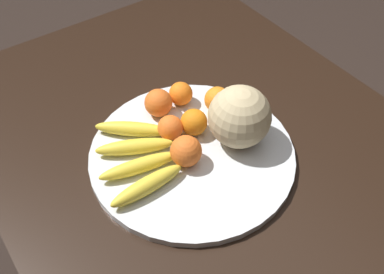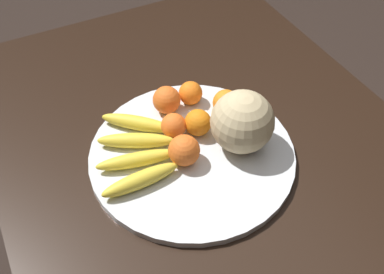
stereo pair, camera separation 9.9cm
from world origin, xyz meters
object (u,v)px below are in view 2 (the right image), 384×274
at_px(kitchen_table, 204,168).
at_px(orange_top_small, 174,126).
at_px(orange_front_right, 198,123).
at_px(melon, 242,122).
at_px(orange_back_left, 226,103).
at_px(orange_front_left, 167,100).
at_px(fruit_bowl, 192,154).
at_px(banana_bunch, 138,150).
at_px(orange_back_right, 184,150).
at_px(produce_tag, 209,117).
at_px(orange_mid_center, 191,93).

height_order(kitchen_table, orange_top_small, orange_top_small).
bearing_deg(orange_top_small, orange_front_right, -108.81).
xyz_separation_m(melon, orange_back_left, (0.11, -0.02, -0.04)).
bearing_deg(orange_back_left, orange_front_left, 60.06).
bearing_deg(kitchen_table, orange_top_small, 59.11).
bearing_deg(fruit_bowl, orange_back_left, -59.19).
bearing_deg(banana_bunch, melon, -178.32).
bearing_deg(orange_back_right, fruit_bowl, -59.86).
height_order(kitchen_table, fruit_bowl, fruit_bowl).
height_order(kitchen_table, melon, melon).
distance_m(orange_front_left, orange_back_left, 0.15).
relative_size(orange_front_right, produce_tag, 0.74).
distance_m(orange_back_left, orange_top_small, 0.15).
bearing_deg(melon, kitchen_table, 45.95).
height_order(banana_bunch, orange_front_left, orange_front_left).
bearing_deg(fruit_bowl, orange_top_small, 10.93).
height_order(banana_bunch, produce_tag, banana_bunch).
bearing_deg(melon, orange_front_right, 41.77).
xyz_separation_m(orange_front_right, orange_back_right, (-0.07, 0.07, 0.00)).
relative_size(orange_front_left, orange_mid_center, 1.15).
relative_size(banana_bunch, orange_back_right, 3.56).
bearing_deg(kitchen_table, orange_front_right, 25.09).
bearing_deg(kitchen_table, orange_front_left, 19.34).
bearing_deg(orange_mid_center, orange_front_left, 90.46).
height_order(orange_back_left, orange_top_small, orange_back_left).
height_order(orange_front_right, orange_mid_center, orange_front_right).
xyz_separation_m(kitchen_table, orange_back_right, (-0.05, 0.08, 0.16)).
bearing_deg(orange_top_small, produce_tag, -82.17).
height_order(banana_bunch, orange_back_left, orange_back_left).
distance_m(melon, orange_front_left, 0.21).
distance_m(banana_bunch, orange_top_small, 0.10).
height_order(fruit_bowl, orange_mid_center, orange_mid_center).
bearing_deg(kitchen_table, orange_back_right, 120.89).
height_order(fruit_bowl, orange_back_right, orange_back_right).
relative_size(kitchen_table, orange_front_right, 19.81).
relative_size(kitchen_table, orange_top_small, 21.14).
bearing_deg(produce_tag, orange_top_small, 65.17).
relative_size(fruit_bowl, orange_back_right, 6.65).
bearing_deg(orange_front_right, orange_top_small, 71.19).
relative_size(orange_front_right, orange_top_small, 1.07).
xyz_separation_m(kitchen_table, melon, (-0.06, -0.06, 0.19)).
bearing_deg(fruit_bowl, melon, -104.27).
height_order(melon, banana_bunch, melon).
height_order(banana_bunch, orange_front_right, orange_front_right).
distance_m(melon, produce_tag, 0.13).
distance_m(orange_top_small, produce_tag, 0.11).
distance_m(orange_front_left, orange_mid_center, 0.07).
distance_m(kitchen_table, orange_mid_center, 0.20).
bearing_deg(orange_top_small, orange_mid_center, -45.95).
distance_m(kitchen_table, orange_top_small, 0.17).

